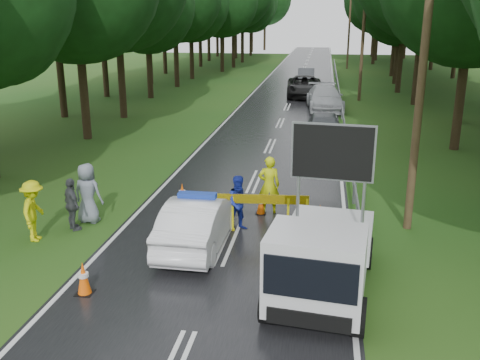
% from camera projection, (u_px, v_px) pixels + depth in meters
% --- Properties ---
extents(ground, '(160.00, 160.00, 0.00)m').
position_uv_depth(ground, '(228.00, 244.00, 15.18)').
color(ground, '#1A4D16').
rests_on(ground, ground).
extents(road, '(7.00, 140.00, 0.02)m').
position_uv_depth(road, '(292.00, 95.00, 43.51)').
color(road, black).
rests_on(road, ground).
extents(guardrail, '(0.12, 60.06, 0.70)m').
position_uv_depth(guardrail, '(339.00, 90.00, 42.49)').
color(guardrail, gray).
rests_on(guardrail, ground).
extents(utility_pole_near, '(1.40, 0.24, 10.00)m').
position_uv_depth(utility_pole_near, '(424.00, 58.00, 14.81)').
color(utility_pole_near, '#44301F').
rests_on(utility_pole_near, ground).
extents(utility_pole_mid, '(1.40, 0.24, 10.00)m').
position_uv_depth(utility_pole_mid, '(363.00, 32.00, 39.37)').
color(utility_pole_mid, '#44301F').
rests_on(utility_pole_mid, ground).
extents(utility_pole_far, '(1.40, 0.24, 10.00)m').
position_uv_depth(utility_pole_far, '(349.00, 26.00, 63.92)').
color(utility_pole_far, '#44301F').
rests_on(utility_pole_far, ground).
extents(police_sedan, '(1.56, 4.31, 1.55)m').
position_uv_depth(police_sedan, '(198.00, 222.00, 14.86)').
color(police_sedan, white).
rests_on(police_sedan, ground).
extents(work_truck, '(2.61, 4.94, 3.78)m').
position_uv_depth(work_truck, '(322.00, 256.00, 12.01)').
color(work_truck, gray).
rests_on(work_truck, ground).
extents(barrier, '(2.84, 0.30, 1.18)m').
position_uv_depth(barrier, '(260.00, 204.00, 15.74)').
color(barrier, yellow).
rests_on(barrier, ground).
extents(officer, '(0.75, 0.55, 1.92)m').
position_uv_depth(officer, '(269.00, 185.00, 17.26)').
color(officer, '#D1E10C').
rests_on(officer, ground).
extents(civilian, '(1.02, 0.93, 1.70)m').
position_uv_depth(civilian, '(240.00, 203.00, 15.93)').
color(civilian, navy).
rests_on(civilian, ground).
extents(bystander_left, '(0.87, 1.26, 1.79)m').
position_uv_depth(bystander_left, '(34.00, 211.00, 15.17)').
color(bystander_left, '#CFD30B').
rests_on(bystander_left, ground).
extents(bystander_mid, '(0.96, 0.94, 1.62)m').
position_uv_depth(bystander_mid, '(72.00, 204.00, 15.93)').
color(bystander_mid, '#3F4247').
rests_on(bystander_mid, ground).
extents(bystander_right, '(1.00, 0.72, 1.90)m').
position_uv_depth(bystander_right, '(88.00, 193.00, 16.50)').
color(bystander_right, gray).
rests_on(bystander_right, ground).
extents(queue_car_first, '(1.94, 4.54, 1.53)m').
position_uv_depth(queue_car_first, '(324.00, 128.00, 27.06)').
color(queue_car_first, '#44474C').
rests_on(queue_car_first, ground).
extents(queue_car_second, '(2.78, 5.81, 1.63)m').
position_uv_depth(queue_car_second, '(325.00, 98.00, 36.53)').
color(queue_car_second, '#A8ABB0').
rests_on(queue_car_second, ground).
extents(queue_car_third, '(3.08, 6.10, 1.65)m').
position_uv_depth(queue_car_third, '(305.00, 86.00, 42.43)').
color(queue_car_third, black).
rests_on(queue_car_third, ground).
extents(queue_car_fourth, '(1.64, 4.44, 1.45)m').
position_uv_depth(queue_car_fourth, '(306.00, 76.00, 50.64)').
color(queue_car_fourth, '#3C3E43').
rests_on(queue_car_fourth, ground).
extents(cone_near_left, '(0.39, 0.39, 0.82)m').
position_uv_depth(cone_near_left, '(84.00, 279.00, 12.32)').
color(cone_near_left, black).
rests_on(cone_near_left, ground).
extents(cone_center, '(0.37, 0.37, 0.79)m').
position_uv_depth(cone_center, '(211.00, 215.00, 16.31)').
color(cone_center, black).
rests_on(cone_center, ground).
extents(cone_far, '(0.33, 0.33, 0.71)m').
position_uv_depth(cone_far, '(261.00, 204.00, 17.34)').
color(cone_far, black).
rests_on(cone_far, ground).
extents(cone_left_mid, '(0.36, 0.36, 0.77)m').
position_uv_depth(cone_left_mid, '(182.00, 194.00, 18.21)').
color(cone_left_mid, black).
rests_on(cone_left_mid, ground).
extents(cone_right, '(0.30, 0.30, 0.63)m').
position_uv_depth(cone_right, '(320.00, 214.00, 16.55)').
color(cone_right, black).
rests_on(cone_right, ground).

